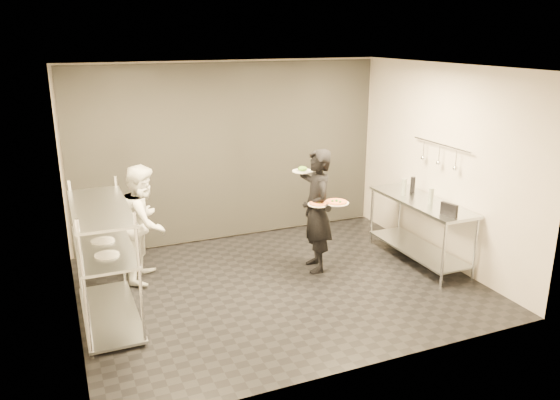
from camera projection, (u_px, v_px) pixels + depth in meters
name	position (u px, v px, depth m)	size (l,w,h in m)	color
room_shell	(248.00, 163.00, 7.81)	(5.00, 4.00, 2.80)	black
pass_rack	(105.00, 257.00, 6.16)	(0.60, 1.60, 1.50)	silver
prep_counter	(420.00, 220.00, 7.81)	(0.60, 1.80, 0.92)	silver
utensil_rail	(440.00, 155.00, 7.63)	(0.07, 1.20, 0.31)	silver
waiter	(317.00, 211.00, 7.46)	(0.62, 0.41, 1.71)	black
chef	(144.00, 223.00, 7.20)	(0.76, 0.59, 1.57)	white
pizza_plate_near	(319.00, 204.00, 7.18)	(0.28, 0.28, 0.05)	white
pizza_plate_far	(336.00, 202.00, 7.22)	(0.33, 0.33, 0.05)	white
salad_plate	(302.00, 170.00, 7.49)	(0.28, 0.28, 0.07)	white
pos_monitor	(449.00, 210.00, 7.02)	(0.05, 0.24, 0.17)	black
bottle_green	(404.00, 187.00, 7.92)	(0.07, 0.07, 0.25)	gray
bottle_clear	(431.00, 196.00, 7.52)	(0.07, 0.07, 0.22)	gray
bottle_dark	(413.00, 185.00, 8.03)	(0.07, 0.07, 0.24)	black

